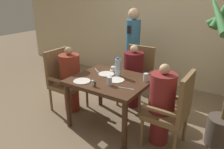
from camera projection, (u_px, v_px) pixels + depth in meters
name	position (u px, v px, depth m)	size (l,w,h in m)	color
ground_plane	(110.00, 123.00, 3.29)	(16.00, 16.00, 0.00)	#7A664C
wall_back	(165.00, 16.00, 4.34)	(8.00, 0.06, 2.80)	beige
dining_table	(110.00, 86.00, 3.07)	(1.05, 0.89, 0.72)	#422819
chair_left_side	(64.00, 78.00, 3.57)	(0.49, 0.49, 1.00)	brown
diner_in_left_chair	(71.00, 79.00, 3.49)	(0.32, 0.32, 1.08)	maroon
chair_far_side	(137.00, 74.00, 3.76)	(0.49, 0.49, 1.00)	brown
diner_in_far_chair	(133.00, 76.00, 3.64)	(0.32, 0.32, 1.07)	#5B1419
chair_right_side	(173.00, 109.00, 2.64)	(0.49, 0.49, 1.00)	brown
diner_in_right_chair	(162.00, 104.00, 2.71)	(0.32, 0.32, 1.08)	maroon
standing_host	(133.00, 48.00, 4.17)	(0.27, 0.31, 1.59)	#2D2D33
plate_main_left	(116.00, 80.00, 2.98)	(0.23, 0.23, 0.01)	white
plate_main_right	(106.00, 74.00, 3.20)	(0.23, 0.23, 0.01)	white
plate_dessert_center	(82.00, 81.00, 2.94)	(0.23, 0.23, 0.01)	white
teacup_with_saucer	(113.00, 69.00, 3.35)	(0.11, 0.11, 0.06)	white
water_bottle	(118.00, 67.00, 3.10)	(0.08, 0.08, 0.28)	#A3C6DB
glass_tall_near	(109.00, 81.00, 2.82)	(0.07, 0.07, 0.11)	silver
glass_tall_mid	(146.00, 77.00, 2.94)	(0.07, 0.07, 0.11)	silver
salt_shaker	(93.00, 83.00, 2.79)	(0.03, 0.03, 0.08)	white
pepper_shaker	(95.00, 84.00, 2.77)	(0.03, 0.03, 0.08)	#4C3D2D
fork_beside_plate	(97.00, 71.00, 3.35)	(0.17, 0.14, 0.00)	silver
knife_beside_plate	(127.00, 88.00, 2.73)	(0.21, 0.05, 0.00)	silver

